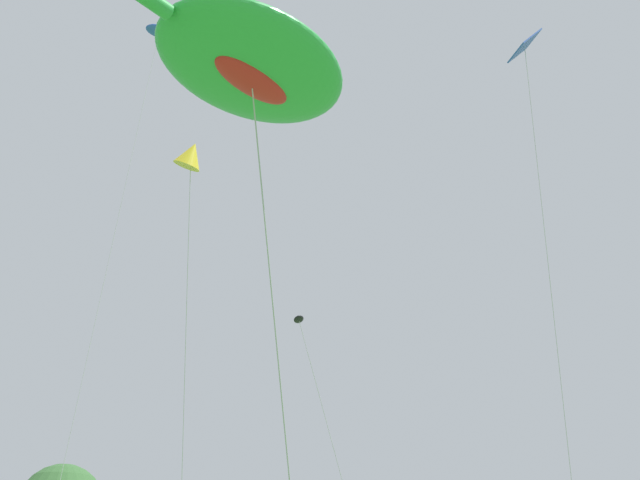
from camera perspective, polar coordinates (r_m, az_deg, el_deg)
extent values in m
ellipsoid|color=green|center=(13.29, -5.01, 12.72)|extent=(4.37, 3.94, 0.71)
ellipsoid|color=red|center=(13.09, -5.07, 11.64)|extent=(1.69, 1.27, 0.25)
cylinder|color=#B2B2B7|center=(13.13, -2.76, -12.47)|extent=(2.91, 4.15, 9.72)
cube|color=blue|center=(25.18, 14.88, 13.71)|extent=(0.86, 1.10, 0.75)
cylinder|color=#B2B2B7|center=(21.71, 16.98, -6.18)|extent=(0.83, 1.82, 17.55)
ellipsoid|color=black|center=(26.84, -1.59, -5.88)|extent=(0.63, 0.70, 0.26)
cone|color=yellow|center=(22.00, -9.53, 6.23)|extent=(1.16, 1.25, 0.97)
cylinder|color=#B2B2B7|center=(21.50, -10.04, -12.50)|extent=(1.76, 4.32, 13.42)
ellipsoid|color=blue|center=(36.22, -11.79, 14.87)|extent=(1.27, 0.83, 0.34)
cylinder|color=#B2B2B7|center=(29.67, -15.83, -3.72)|extent=(1.89, 0.35, 25.24)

